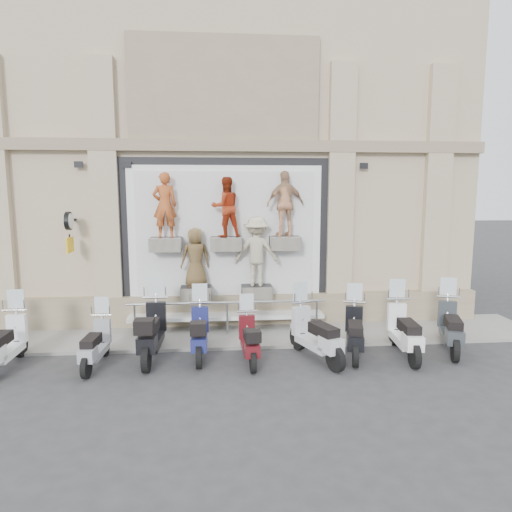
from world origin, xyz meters
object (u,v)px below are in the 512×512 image
object	(u,v)px
guard_rail	(227,319)
scooter_i	(405,321)
scooter_c	(95,335)
scooter_e	(199,323)
scooter_g	(316,324)
scooter_h	(355,322)
clock_sign_bracket	(69,227)
scooter_j	(451,317)
scooter_d	(152,321)
scooter_b	(5,333)
scooter_f	(249,331)

from	to	relation	value
guard_rail	scooter_i	bearing A→B (deg)	-23.26
scooter_c	scooter_e	xyz separation A→B (m)	(2.17, 0.41, 0.08)
guard_rail	scooter_g	distance (m)	2.60
guard_rail	scooter_h	size ratio (longest dim) A/B	2.67
clock_sign_bracket	scooter_c	xyz separation A→B (m)	(1.08, -2.19, -2.11)
scooter_c	scooter_i	distance (m)	6.74
guard_rail	scooter_j	xyz separation A→B (m)	(5.13, -1.46, 0.34)
scooter_d	scooter_j	bearing A→B (deg)	0.65
guard_rail	scooter_e	xyz separation A→B (m)	(-0.65, -1.32, 0.31)
scooter_i	scooter_h	bearing A→B (deg)	178.96
scooter_e	scooter_j	bearing A→B (deg)	-1.77
scooter_d	scooter_i	distance (m)	5.62
clock_sign_bracket	scooter_c	world-z (taller)	clock_sign_bracket
guard_rail	scooter_e	distance (m)	1.50
scooter_g	scooter_j	world-z (taller)	scooter_g
clock_sign_bracket	scooter_b	world-z (taller)	clock_sign_bracket
scooter_b	scooter_c	size ratio (longest dim) A/B	1.13
scooter_b	scooter_d	bearing A→B (deg)	6.50
scooter_b	scooter_j	bearing A→B (deg)	1.17
scooter_d	scooter_g	distance (m)	3.60
scooter_g	scooter_j	xyz separation A→B (m)	(3.24, 0.30, -0.01)
guard_rail	scooter_e	size ratio (longest dim) A/B	2.67
guard_rail	scooter_d	bearing A→B (deg)	-141.41
scooter_e	scooter_i	xyz separation A→B (m)	(4.57, -0.37, 0.05)
clock_sign_bracket	scooter_b	bearing A→B (deg)	-108.88
clock_sign_bracket	scooter_e	size ratio (longest dim) A/B	0.54
scooter_d	scooter_f	distance (m)	2.17
scooter_d	scooter_f	world-z (taller)	scooter_d
scooter_g	scooter_h	bearing A→B (deg)	-9.55
scooter_e	scooter_j	xyz separation A→B (m)	(5.78, -0.14, 0.04)
scooter_d	scooter_g	world-z (taller)	scooter_d
scooter_d	scooter_e	world-z (taller)	scooter_d
scooter_c	scooter_d	xyz separation A→B (m)	(1.13, 0.37, 0.18)
guard_rail	clock_sign_bracket	size ratio (longest dim) A/B	4.96
scooter_e	scooter_f	size ratio (longest dim) A/B	1.11
guard_rail	scooter_b	bearing A→B (deg)	-159.89
scooter_e	scooter_i	world-z (taller)	scooter_i
scooter_d	scooter_f	xyz separation A→B (m)	(2.13, -0.38, -0.17)
scooter_b	scooter_e	world-z (taller)	scooter_b
scooter_d	scooter_h	bearing A→B (deg)	-1.11
scooter_e	scooter_c	bearing A→B (deg)	-169.75
clock_sign_bracket	scooter_g	size ratio (longest dim) A/B	0.51
clock_sign_bracket	scooter_j	bearing A→B (deg)	-12.03
scooter_d	scooter_h	world-z (taller)	scooter_d
scooter_b	scooter_e	xyz separation A→B (m)	(3.99, 0.38, -0.01)
scooter_d	scooter_b	bearing A→B (deg)	-171.71
scooter_c	guard_rail	bearing A→B (deg)	34.64
scooter_e	scooter_i	bearing A→B (deg)	-4.99
scooter_e	scooter_i	size ratio (longest dim) A/B	0.94
clock_sign_bracket	scooter_h	size ratio (longest dim) A/B	0.54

